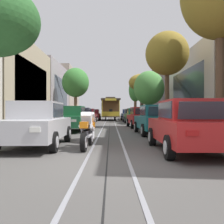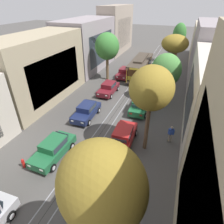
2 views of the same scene
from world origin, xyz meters
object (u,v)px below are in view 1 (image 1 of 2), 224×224
at_px(street_tree_kerb_right_mid, 149,88).
at_px(street_tree_kerb_right_fourth, 142,83).
at_px(parked_car_maroon_fifth_left, 94,115).
at_px(parked_car_blue_sixth_right, 128,115).
at_px(parked_car_red_near_right, 188,126).
at_px(parked_car_green_second_left, 71,119).
at_px(parked_car_teal_second_right, 156,120).
at_px(parked_car_green_fourth_right, 135,116).
at_px(motorcycle_with_rider, 88,129).
at_px(street_tree_kerb_right_second, 167,54).
at_px(parked_car_silver_near_left, 37,124).
at_px(parked_car_maroon_fourth_left, 88,115).
at_px(street_tree_kerb_left_second, 76,83).
at_px(fire_hydrant, 38,126).
at_px(cable_car_trolley, 110,109).
at_px(parked_car_navy_mid_left, 80,117).
at_px(pedestrian_on_left_pavement, 186,115).
at_px(parked_car_red_mid_right, 141,117).
at_px(parked_car_grey_fifth_right, 130,115).
at_px(street_tree_kerb_right_far, 135,91).

height_order(street_tree_kerb_right_mid, street_tree_kerb_right_fourth, street_tree_kerb_right_fourth).
height_order(parked_car_maroon_fifth_left, parked_car_blue_sixth_right, same).
bearing_deg(parked_car_red_near_right, parked_car_green_second_left, 121.64).
relative_size(parked_car_teal_second_right, parked_car_green_fourth_right, 1.00).
bearing_deg(parked_car_maroon_fifth_left, motorcycle_with_rider, -86.40).
xyz_separation_m(street_tree_kerb_right_second, motorcycle_with_rider, (-5.18, -10.93, -5.10)).
height_order(parked_car_silver_near_left, street_tree_kerb_right_fourth, street_tree_kerb_right_fourth).
relative_size(parked_car_maroon_fourth_left, parked_car_red_near_right, 1.00).
relative_size(parked_car_silver_near_left, motorcycle_with_rider, 2.21).
height_order(street_tree_kerb_left_second, fire_hydrant, street_tree_kerb_left_second).
bearing_deg(cable_car_trolley, street_tree_kerb_left_second, -146.99).
bearing_deg(parked_car_maroon_fourth_left, street_tree_kerb_right_mid, 3.80).
xyz_separation_m(parked_car_navy_mid_left, parked_car_maroon_fifth_left, (0.25, 13.27, 0.00)).
bearing_deg(parked_car_maroon_fourth_left, street_tree_kerb_left_second, 113.17).
bearing_deg(parked_car_maroon_fifth_left, cable_car_trolley, 27.84).
distance_m(parked_car_silver_near_left, parked_car_maroon_fourth_left, 19.66).
bearing_deg(pedestrian_on_left_pavement, parked_car_navy_mid_left, 173.28).
relative_size(parked_car_maroon_fifth_left, parked_car_red_near_right, 1.00).
distance_m(parked_car_silver_near_left, parked_car_navy_mid_left, 13.13).
xyz_separation_m(parked_car_maroon_fifth_left, street_tree_kerb_right_second, (6.87, -15.99, 4.95)).
xyz_separation_m(parked_car_silver_near_left, parked_car_red_mid_right, (5.00, 10.37, 0.00)).
distance_m(parked_car_navy_mid_left, cable_car_trolley, 14.79).
bearing_deg(pedestrian_on_left_pavement, parked_car_red_mid_right, -157.19).
xyz_separation_m(parked_car_green_second_left, parked_car_maroon_fifth_left, (0.04, 19.67, 0.00)).
bearing_deg(parked_car_grey_fifth_right, street_tree_kerb_left_second, 162.54).
bearing_deg(parked_car_red_mid_right, parked_car_navy_mid_left, 151.57).
height_order(parked_car_green_second_left, parked_car_maroon_fifth_left, same).
relative_size(parked_car_silver_near_left, parked_car_red_near_right, 1.00).
xyz_separation_m(parked_car_red_mid_right, street_tree_kerb_right_second, (2.02, 0.04, 4.95)).
relative_size(parked_car_red_near_right, parked_car_grey_fifth_right, 0.99).
bearing_deg(street_tree_kerb_right_fourth, parked_car_maroon_fifth_left, -166.96).
bearing_deg(parked_car_navy_mid_left, parked_car_maroon_fourth_left, 89.69).
distance_m(parked_car_grey_fifth_right, motorcycle_with_rider, 23.05).
bearing_deg(parked_car_grey_fifth_right, parked_car_silver_near_left, -102.91).
height_order(parked_car_silver_near_left, parked_car_grey_fifth_right, same).
distance_m(parked_car_maroon_fourth_left, street_tree_kerb_right_far, 20.24).
bearing_deg(parked_car_navy_mid_left, cable_car_trolley, 79.74).
xyz_separation_m(parked_car_maroon_fourth_left, street_tree_kerb_left_second, (-2.11, 4.94, 4.37)).
bearing_deg(parked_car_green_second_left, parked_car_maroon_fifth_left, 89.90).
height_order(parked_car_green_fourth_right, parked_car_grey_fifth_right, same).
bearing_deg(fire_hydrant, street_tree_kerb_right_fourth, 69.45).
bearing_deg(parked_car_navy_mid_left, parked_car_green_fourth_right, 32.77).
relative_size(street_tree_kerb_right_mid, street_tree_kerb_right_far, 0.81).
height_order(street_tree_kerb_right_second, pedestrian_on_left_pavement, street_tree_kerb_right_second).
height_order(street_tree_kerb_right_second, street_tree_kerb_right_far, street_tree_kerb_right_far).
bearing_deg(street_tree_kerb_right_second, parked_car_maroon_fourth_left, 127.46).
distance_m(parked_car_silver_near_left, street_tree_kerb_right_second, 13.50).
distance_m(parked_car_silver_near_left, street_tree_kerb_right_mid, 21.61).
bearing_deg(street_tree_kerb_right_second, pedestrian_on_left_pavement, 39.55).
distance_m(parked_car_green_second_left, parked_car_maroon_fourth_left, 12.93).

